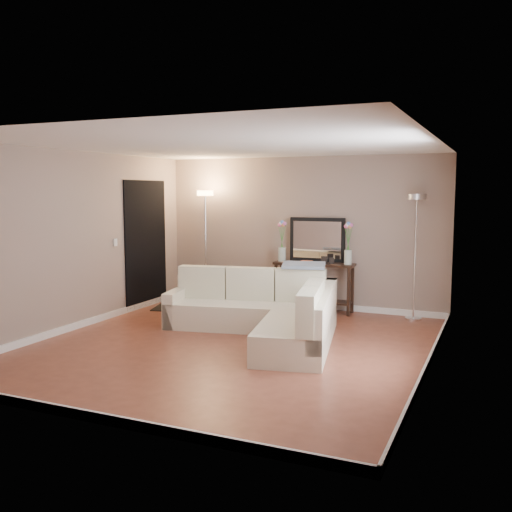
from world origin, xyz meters
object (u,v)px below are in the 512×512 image
at_px(console_table, 309,284).
at_px(floor_lamp_unlit, 416,231).
at_px(floor_lamp_lit, 205,224).
at_px(sectional_sofa, 268,312).

bearing_deg(console_table, floor_lamp_unlit, 1.71).
distance_m(floor_lamp_lit, floor_lamp_unlit, 3.66).
bearing_deg(floor_lamp_lit, console_table, 0.83).
distance_m(sectional_sofa, console_table, 1.75).
bearing_deg(sectional_sofa, floor_lamp_unlit, 45.78).
xyz_separation_m(sectional_sofa, console_table, (0.03, 1.74, 0.14)).
bearing_deg(sectional_sofa, floor_lamp_lit, 138.18).
relative_size(floor_lamp_lit, floor_lamp_unlit, 1.02).
bearing_deg(console_table, floor_lamp_lit, -179.17).
xyz_separation_m(sectional_sofa, floor_lamp_lit, (-1.92, 1.71, 1.11)).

